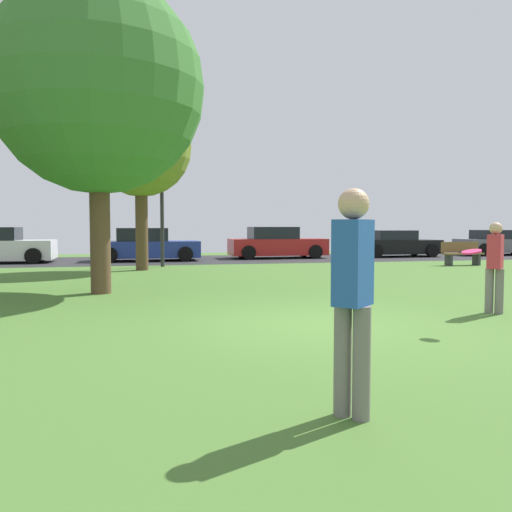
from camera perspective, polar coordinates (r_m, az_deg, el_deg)
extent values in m
plane|color=#47702D|center=(8.14, 6.80, -7.41)|extent=(44.00, 44.00, 0.00)
cube|color=#28282B|center=(23.73, -6.24, -0.39)|extent=(44.00, 6.40, 0.01)
cylinder|color=brown|center=(12.18, -16.65, 3.35)|extent=(0.44, 0.44, 3.10)
sphere|color=#38702D|center=(12.56, -16.88, 17.22)|extent=(4.69, 4.69, 4.69)
cylinder|color=brown|center=(18.30, -12.36, 3.18)|extent=(0.42, 0.42, 3.00)
sphere|color=olive|center=(18.50, -12.46, 11.65)|extent=(3.44, 3.44, 3.44)
cylinder|color=slate|center=(9.90, 25.00, -3.51)|extent=(0.14, 0.14, 0.78)
cylinder|color=slate|center=(9.93, 24.09, -3.47)|extent=(0.14, 0.14, 0.78)
cube|color=#B72D38|center=(9.86, 24.64, 0.44)|extent=(0.38, 0.38, 0.58)
sphere|color=tan|center=(9.85, 24.69, 2.75)|extent=(0.21, 0.21, 0.21)
cylinder|color=slate|center=(4.27, 9.42, -11.15)|extent=(0.14, 0.14, 0.89)
cylinder|color=slate|center=(4.20, 11.43, -11.39)|extent=(0.14, 0.14, 0.89)
cube|color=#23519E|center=(4.11, 10.53, -0.72)|extent=(0.38, 0.38, 0.67)
sphere|color=tan|center=(4.10, 10.59, 5.61)|extent=(0.24, 0.24, 0.24)
cylinder|color=#EA2D6B|center=(8.06, 22.45, 0.43)|extent=(0.33, 0.33, 0.08)
cylinder|color=black|center=(24.49, -22.33, 0.25)|extent=(0.64, 0.22, 0.64)
cylinder|color=black|center=(22.64, -23.12, 0.00)|extent=(0.64, 0.22, 0.64)
cube|color=#233893|center=(23.27, -11.73, 0.74)|extent=(4.44, 1.89, 0.71)
cube|color=black|center=(23.25, -12.29, 2.30)|extent=(2.13, 1.66, 0.57)
cylinder|color=black|center=(24.30, -8.10, 0.44)|extent=(0.64, 0.22, 0.64)
cylinder|color=black|center=(22.42, -7.70, 0.20)|extent=(0.64, 0.22, 0.64)
cylinder|color=black|center=(24.25, -15.43, 0.34)|extent=(0.64, 0.22, 0.64)
cylinder|color=black|center=(22.36, -15.66, 0.11)|extent=(0.64, 0.22, 0.64)
cube|color=#B21E1E|center=(24.78, 2.36, 1.01)|extent=(4.53, 1.79, 0.76)
cube|color=black|center=(24.70, 1.86, 2.54)|extent=(2.17, 1.57, 0.56)
cylinder|color=black|center=(26.09, 5.21, 0.65)|extent=(0.64, 0.22, 0.64)
cylinder|color=black|center=(24.40, 6.50, 0.46)|extent=(0.64, 0.22, 0.64)
cylinder|color=black|center=(25.30, -1.64, 0.58)|extent=(0.64, 0.22, 0.64)
cylinder|color=black|center=(23.55, -0.80, 0.38)|extent=(0.64, 0.22, 0.64)
cube|color=black|center=(26.83, 15.02, 0.98)|extent=(4.20, 1.71, 0.68)
cube|color=black|center=(26.72, 14.64, 2.22)|extent=(2.02, 1.51, 0.47)
cylinder|color=black|center=(28.29, 16.85, 0.72)|extent=(0.64, 0.22, 0.64)
cylinder|color=black|center=(26.82, 18.66, 0.56)|extent=(0.64, 0.22, 0.64)
cylinder|color=black|center=(26.96, 11.40, 0.68)|extent=(0.64, 0.22, 0.64)
cylinder|color=black|center=(25.41, 12.98, 0.51)|extent=(0.64, 0.22, 0.64)
cube|color=slate|center=(30.28, 25.01, 1.05)|extent=(4.45, 1.77, 0.69)
cube|color=black|center=(30.13, 24.70, 2.15)|extent=(2.14, 1.55, 0.47)
cylinder|color=black|center=(30.09, 21.63, 0.78)|extent=(0.64, 0.22, 0.64)
cylinder|color=black|center=(28.65, 23.62, 0.62)|extent=(0.64, 0.22, 0.64)
cube|color=brown|center=(21.61, 21.61, 0.24)|extent=(1.60, 0.44, 0.06)
cube|color=brown|center=(21.77, 21.33, 0.92)|extent=(1.60, 0.06, 0.40)
cube|color=#333338|center=(21.97, 22.89, -0.33)|extent=(0.10, 0.40, 0.45)
cube|color=#333338|center=(21.29, 20.27, -0.38)|extent=(0.10, 0.40, 0.45)
cylinder|color=#2D2D33|center=(19.77, -10.21, 5.37)|extent=(0.14, 0.14, 4.50)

